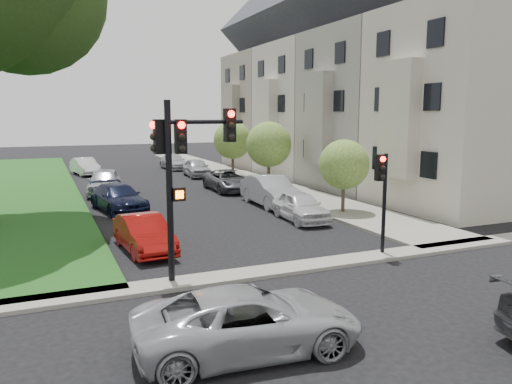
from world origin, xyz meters
name	(u,v)px	position (x,y,z in m)	size (l,w,h in m)	color
ground	(329,290)	(0.00, 0.00, 0.00)	(140.00, 140.00, 0.00)	black
grass_strip	(9,188)	(-9.00, 24.00, 0.06)	(8.00, 44.00, 0.12)	#20511B
sidewalk_right	(238,176)	(6.75, 24.00, 0.06)	(3.50, 44.00, 0.12)	gray
sidewalk_cross	(294,268)	(0.00, 2.00, 0.06)	(60.00, 1.00, 0.12)	gray
house_a	(463,70)	(12.45, 8.00, 6.93)	(7.70, 7.55, 15.97)	#ADA48C
house_b	(371,79)	(12.45, 15.50, 6.93)	(7.70, 7.55, 15.97)	gray
house_c	(312,85)	(12.45, 23.00, 6.93)	(7.70, 7.55, 15.97)	beige
house_d	(271,90)	(12.45, 30.50, 6.93)	(7.70, 7.55, 15.97)	gray
small_tree_a	(344,165)	(6.20, 8.82, 2.38)	(2.39, 2.39, 3.58)	#372C1D
small_tree_b	(269,144)	(6.20, 17.33, 2.87)	(2.87, 2.87, 4.31)	#372C1D
small_tree_c	(233,140)	(6.20, 23.77, 2.84)	(2.84, 2.84, 4.26)	#372C1D
traffic_signal_main	(183,159)	(-3.40, 2.23, 3.54)	(2.50, 0.65, 5.14)	black
traffic_signal_secondary	(382,185)	(3.35, 2.19, 2.42)	(0.43, 0.35, 3.47)	black
car_cross_near	(249,321)	(-3.34, -2.38, 0.65)	(2.15, 4.65, 1.29)	#999BA0
car_parked_0	(300,206)	(3.58, 8.26, 0.66)	(1.56, 3.88, 1.32)	silver
car_parked_1	(271,191)	(3.93, 12.18, 0.79)	(1.67, 4.78, 1.58)	#999BA0
car_parked_2	(228,180)	(3.67, 17.83, 0.66)	(2.18, 4.72, 1.31)	#3F4247
car_parked_3	(197,168)	(3.91, 25.51, 0.69)	(1.63, 4.05, 1.38)	#999BA0
car_parked_4	(174,162)	(3.61, 31.39, 0.64)	(1.80, 4.43, 1.29)	#999BA0
car_parked_5	(144,234)	(-3.86, 5.92, 0.64)	(1.35, 3.86, 1.27)	maroon
car_parked_6	(119,198)	(-3.60, 13.79, 0.67)	(1.87, 4.60, 1.34)	black
car_parked_7	(104,182)	(-3.61, 19.46, 0.77)	(1.83, 4.54, 1.55)	#999BA0
car_parked_9	(85,166)	(-3.86, 30.08, 0.67)	(1.42, 4.07, 1.34)	silver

